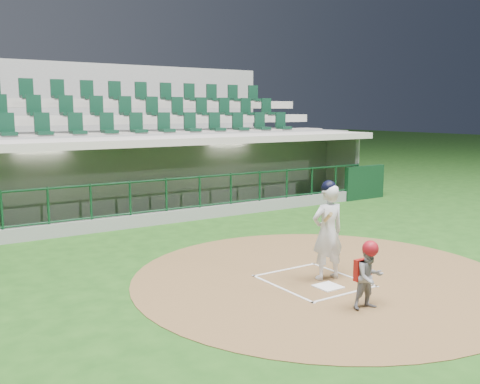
{
  "coord_description": "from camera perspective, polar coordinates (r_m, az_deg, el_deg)",
  "views": [
    {
      "loc": [
        -6.39,
        -7.55,
        3.14
      ],
      "look_at": [
        0.27,
        2.6,
        1.3
      ],
      "focal_mm": 40.0,
      "sensor_mm": 36.0,
      "label": 1
    }
  ],
  "objects": [
    {
      "name": "catcher",
      "position": [
        8.83,
        13.6,
        -8.57
      ],
      "size": [
        0.56,
        0.47,
        1.12
      ],
      "color": "gray",
      "rests_on": "dirt_circle"
    },
    {
      "name": "seating_deck",
      "position": [
        19.6,
        -14.16,
        3.34
      ],
      "size": [
        17.0,
        6.72,
        5.15
      ],
      "color": "gray",
      "rests_on": "ground"
    },
    {
      "name": "ground",
      "position": [
        10.38,
        6.72,
        -9.06
      ],
      "size": [
        120.0,
        120.0,
        0.0
      ],
      "primitive_type": "plane",
      "color": "#1B4614",
      "rests_on": "ground"
    },
    {
      "name": "batter_box_chalk",
      "position": [
        10.15,
        7.82,
        -9.38
      ],
      "size": [
        1.55,
        1.8,
        0.01
      ],
      "color": "white",
      "rests_on": "ground"
    },
    {
      "name": "dugout_structure",
      "position": [
        16.82,
        -10.47,
        1.04
      ],
      "size": [
        16.4,
        3.7,
        3.0
      ],
      "color": "slate",
      "rests_on": "ground"
    },
    {
      "name": "home_plate",
      "position": [
        9.87,
        9.37,
        -9.92
      ],
      "size": [
        0.43,
        0.43,
        0.02
      ],
      "primitive_type": "cube",
      "color": "white",
      "rests_on": "dirt_circle"
    },
    {
      "name": "dirt_circle",
      "position": [
        10.42,
        8.72,
        -8.99
      ],
      "size": [
        7.2,
        7.2,
        0.01
      ],
      "primitive_type": "cylinder",
      "color": "brown",
      "rests_on": "ground"
    },
    {
      "name": "batter",
      "position": [
        10.09,
        9.34,
        -4.05
      ],
      "size": [
        0.89,
        0.9,
        1.88
      ],
      "color": "silver",
      "rests_on": "dirt_circle"
    }
  ]
}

